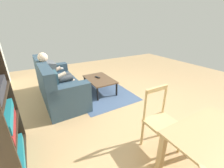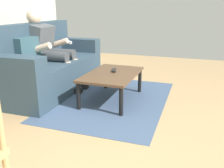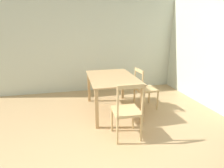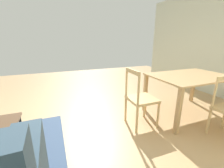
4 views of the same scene
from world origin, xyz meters
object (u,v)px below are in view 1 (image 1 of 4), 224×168
(person_lounging, at_px, (56,75))
(dining_chair_facing_couch, at_px, (161,122))
(coffee_table, at_px, (100,80))
(tv_remote, at_px, (98,77))
(couch, at_px, (57,86))

(person_lounging, distance_m, dining_chair_facing_couch, 2.58)
(coffee_table, height_order, dining_chair_facing_couch, dining_chair_facing_couch)
(person_lounging, distance_m, tv_remote, 1.07)
(tv_remote, xyz_separation_m, dining_chair_facing_couch, (-2.31, 0.06, 0.08))
(person_lounging, relative_size, coffee_table, 1.21)
(couch, xyz_separation_m, tv_remote, (-0.01, -1.06, 0.03))
(coffee_table, distance_m, tv_remote, 0.12)
(coffee_table, xyz_separation_m, tv_remote, (0.10, 0.01, 0.06))
(couch, distance_m, coffee_table, 1.08)
(person_lounging, height_order, coffee_table, person_lounging)
(couch, xyz_separation_m, coffee_table, (-0.12, -1.07, -0.03))
(couch, height_order, coffee_table, couch)
(coffee_table, bearing_deg, dining_chair_facing_couch, 178.23)
(couch, bearing_deg, coffee_table, -96.16)
(person_lounging, distance_m, coffee_table, 1.10)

